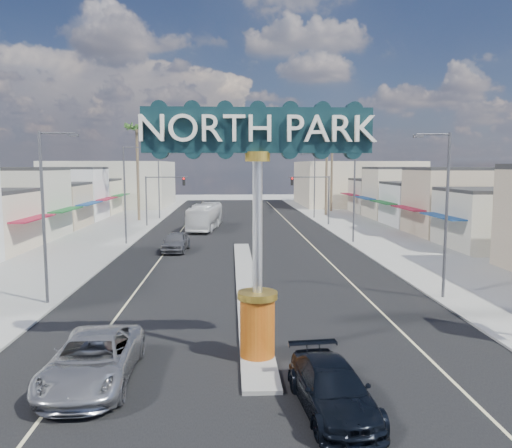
{
  "coord_description": "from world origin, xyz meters",
  "views": [
    {
      "loc": [
        -0.99,
        -16.03,
        7.26
      ],
      "look_at": [
        0.35,
        9.81,
        4.23
      ],
      "focal_mm": 35.0,
      "sensor_mm": 36.0,
      "label": 1
    }
  ],
  "objects": [
    {
      "name": "suv_right",
      "position": [
        2.0,
        -2.1,
        0.7
      ],
      "size": [
        2.45,
        5.02,
        1.41
      ],
      "primitive_type": "imported",
      "rotation": [
        0.0,
        0.0,
        0.1
      ],
      "color": "black",
      "rests_on": "ground"
    },
    {
      "name": "traffic_signal_left",
      "position": [
        -9.18,
        43.99,
        4.27
      ],
      "size": [
        5.09,
        0.45,
        6.0
      ],
      "color": "#47474C",
      "rests_on": "ground"
    },
    {
      "name": "backdrop_far_left",
      "position": [
        -22.0,
        75.0,
        4.0
      ],
      "size": [
        20.0,
        20.0,
        8.0
      ],
      "primitive_type": "cube",
      "color": "#B7B29E",
      "rests_on": "ground"
    },
    {
      "name": "streetlight_l_mid",
      "position": [
        -10.43,
        30.0,
        5.07
      ],
      "size": [
        2.03,
        0.22,
        9.0
      ],
      "color": "#47474C",
      "rests_on": "ground"
    },
    {
      "name": "streetlight_r_far",
      "position": [
        10.43,
        52.0,
        5.07
      ],
      "size": [
        2.03,
        0.22,
        9.0
      ],
      "color": "#47474C",
      "rests_on": "ground"
    },
    {
      "name": "car_parked_left",
      "position": [
        -5.63,
        26.17,
        0.83
      ],
      "size": [
        2.29,
        5.01,
        1.67
      ],
      "primitive_type": "imported",
      "rotation": [
        0.0,
        0.0,
        -0.07
      ],
      "color": "#5C5C60",
      "rests_on": "ground"
    },
    {
      "name": "sidewalk_left",
      "position": [
        -14.0,
        30.0,
        0.06
      ],
      "size": [
        8.0,
        120.0,
        0.12
      ],
      "primitive_type": "cube",
      "color": "gray",
      "rests_on": "ground"
    },
    {
      "name": "sidewalk_right",
      "position": [
        14.0,
        30.0,
        0.06
      ],
      "size": [
        8.0,
        120.0,
        0.12
      ],
      "primitive_type": "cube",
      "color": "gray",
      "rests_on": "ground"
    },
    {
      "name": "palm_right_far",
      "position": [
        15.0,
        62.0,
        12.39
      ],
      "size": [
        2.6,
        2.6,
        14.1
      ],
      "color": "brown",
      "rests_on": "ground"
    },
    {
      "name": "storefront_row_right",
      "position": [
        24.0,
        43.0,
        3.0
      ],
      "size": [
        12.0,
        42.0,
        6.0
      ],
      "primitive_type": "cube",
      "color": "#B7B29E",
      "rests_on": "ground"
    },
    {
      "name": "streetlight_l_near",
      "position": [
        -10.43,
        10.0,
        5.07
      ],
      "size": [
        2.03,
        0.22,
        9.0
      ],
      "color": "#47474C",
      "rests_on": "ground"
    },
    {
      "name": "gateway_sign",
      "position": [
        0.0,
        1.98,
        5.93
      ],
      "size": [
        8.2,
        1.5,
        9.15
      ],
      "color": "#C1440E",
      "rests_on": "median_island"
    },
    {
      "name": "streetlight_l_far",
      "position": [
        -10.43,
        52.0,
        5.07
      ],
      "size": [
        2.03,
        0.22,
        9.0
      ],
      "color": "#47474C",
      "rests_on": "ground"
    },
    {
      "name": "road",
      "position": [
        0.0,
        30.0,
        0.01
      ],
      "size": [
        20.0,
        120.0,
        0.01
      ],
      "primitive_type": "cube",
      "color": "black",
      "rests_on": "ground"
    },
    {
      "name": "streetlight_r_mid",
      "position": [
        10.43,
        30.0,
        5.07
      ],
      "size": [
        2.03,
        0.22,
        9.0
      ],
      "color": "#47474C",
      "rests_on": "ground"
    },
    {
      "name": "palm_right_mid",
      "position": [
        13.0,
        56.0,
        10.6
      ],
      "size": [
        2.6,
        2.6,
        12.1
      ],
      "color": "brown",
      "rests_on": "ground"
    },
    {
      "name": "median_island",
      "position": [
        0.0,
        14.0,
        0.08
      ],
      "size": [
        1.3,
        30.0,
        0.16
      ],
      "primitive_type": "cube",
      "color": "gray",
      "rests_on": "ground"
    },
    {
      "name": "traffic_signal_right",
      "position": [
        9.18,
        43.99,
        4.27
      ],
      "size": [
        5.09,
        0.45,
        6.0
      ],
      "color": "#47474C",
      "rests_on": "ground"
    },
    {
      "name": "palm_left_far",
      "position": [
        -13.0,
        50.0,
        11.5
      ],
      "size": [
        2.6,
        2.6,
        13.1
      ],
      "color": "brown",
      "rests_on": "ground"
    },
    {
      "name": "streetlight_r_near",
      "position": [
        10.43,
        10.0,
        5.07
      ],
      "size": [
        2.03,
        0.22,
        9.0
      ],
      "color": "#47474C",
      "rests_on": "ground"
    },
    {
      "name": "backdrop_far_right",
      "position": [
        22.0,
        75.0,
        4.0
      ],
      "size": [
        20.0,
        20.0,
        8.0
      ],
      "primitive_type": "cube",
      "color": "beige",
      "rests_on": "ground"
    },
    {
      "name": "ground",
      "position": [
        0.0,
        30.0,
        0.0
      ],
      "size": [
        160.0,
        160.0,
        0.0
      ],
      "primitive_type": "plane",
      "color": "gray",
      "rests_on": "ground"
    },
    {
      "name": "city_bus",
      "position": [
        -3.87,
        40.99,
        1.46
      ],
      "size": [
        3.71,
        10.72,
        2.92
      ],
      "primitive_type": "imported",
      "rotation": [
        0.0,
        0.0,
        -0.12
      ],
      "color": "silver",
      "rests_on": "ground"
    },
    {
      "name": "storefront_row_left",
      "position": [
        -24.0,
        43.0,
        3.0
      ],
      "size": [
        12.0,
        42.0,
        6.0
      ],
      "primitive_type": "cube",
      "color": "beige",
      "rests_on": "ground"
    },
    {
      "name": "suv_left",
      "position": [
        -5.62,
        0.27,
        0.81
      ],
      "size": [
        2.78,
        5.89,
        1.63
      ],
      "primitive_type": "imported",
      "rotation": [
        0.0,
        0.0,
        0.01
      ],
      "color": "#A0A1A5",
      "rests_on": "ground"
    }
  ]
}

